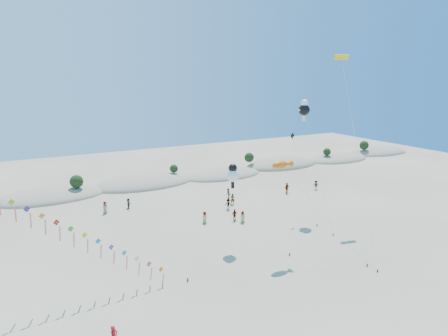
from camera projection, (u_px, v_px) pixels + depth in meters
The scene contains 8 objects.
ground at pixel (298, 315), 31.27m from camera, with size 160.00×160.00×0.00m, color gray.
dune_ridge at pixel (150, 183), 70.52m from camera, with size 145.30×11.49×5.57m.
fish_kite at pixel (282, 165), 40.72m from camera, with size 7.24×7.99×10.57m.
cartoon_kite_low at pixel (233, 174), 43.24m from camera, with size 4.70×6.94×9.72m.
cartoon_kite_high at pixel (304, 109), 52.74m from camera, with size 3.35×10.36×16.41m.
parafoil_kite at pixel (342, 62), 50.79m from camera, with size 10.22×16.82×22.47m.
dark_kite at pixel (299, 162), 51.58m from camera, with size 0.88×5.93×11.92m.
beachgoers at pixel (222, 201), 57.88m from camera, with size 36.66×14.04×1.88m.
Camera 1 is at (-18.38, -21.44, 19.24)m, focal length 30.00 mm.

